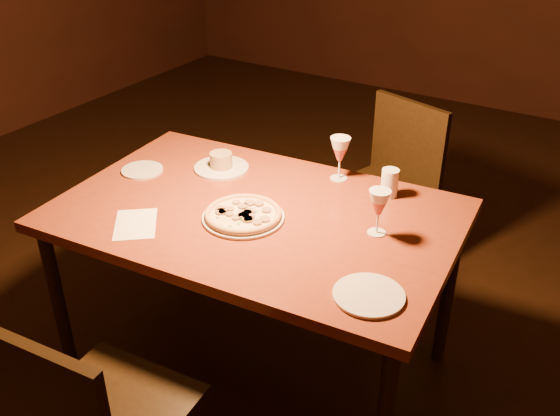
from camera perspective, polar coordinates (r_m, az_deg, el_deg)
The scene contains 11 objects.
floor at distance 3.11m, azimuth -1.97°, elevation -9.89°, with size 7.00×7.00×0.00m, color black.
dining_table at distance 2.40m, azimuth -2.20°, elevation -1.68°, with size 1.57×1.08×0.80m.
chair_far at distance 3.23m, azimuth 9.85°, elevation 2.33°, with size 0.56×0.56×0.92m.
pizza_plate at distance 2.30m, azimuth -3.39°, elevation -0.60°, with size 0.30×0.30×0.03m.
ramekin_saucer at distance 2.68m, azimuth -5.39°, elevation 4.04°, with size 0.23×0.23×0.07m.
wine_glass_far at distance 2.56m, azimuth 5.47°, elevation 4.52°, with size 0.08×0.08×0.18m, color #AE4849, non-canonical shape.
wine_glass_right at distance 2.20m, azimuth 8.98°, elevation -0.38°, with size 0.08×0.08×0.17m, color #AE4849, non-canonical shape.
water_tumbler at distance 2.47m, azimuth 9.99°, elevation 2.28°, with size 0.07×0.07×0.11m, color silver.
side_plate_left at distance 2.72m, azimuth -12.49°, elevation 3.41°, with size 0.17×0.17×0.01m, color silver.
side_plate_near at distance 1.94m, azimuth 8.12°, elevation -7.90°, with size 0.22×0.22×0.01m, color silver.
menu_card at distance 2.33m, azimuth -13.07°, elevation -1.44°, with size 0.15×0.22×0.00m, color white.
Camera 1 is at (1.35, -1.98, 1.98)m, focal length 40.00 mm.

